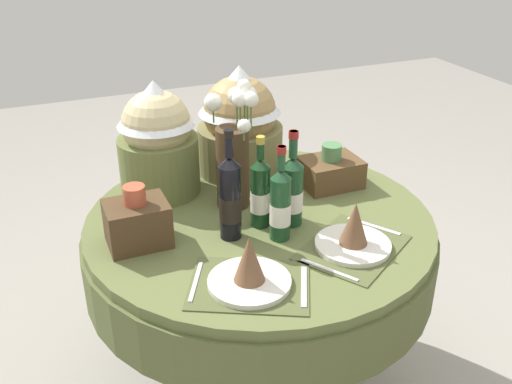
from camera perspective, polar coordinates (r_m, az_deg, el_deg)
ground at (r=2.50m, az=0.28°, el=-17.94°), size 8.00×8.00×0.00m
dining_table at (r=2.11m, az=0.32°, el=-5.96°), size 1.22×1.22×0.77m
place_setting_left at (r=1.66m, az=-0.65°, el=-7.76°), size 0.42×0.39×0.16m
place_setting_right at (r=1.85m, az=9.48°, el=-4.17°), size 0.43×0.40×0.16m
flower_vase at (r=2.02m, az=-2.16°, el=3.97°), size 0.16×0.25×0.45m
wine_bottle_left at (r=1.92m, az=0.42°, el=-0.04°), size 0.07×0.07×0.32m
wine_bottle_centre at (r=1.84m, az=-2.54°, el=-0.57°), size 0.07×0.07×0.37m
wine_bottle_right at (r=1.85m, az=2.39°, el=-1.21°), size 0.07×0.07×0.32m
wine_bottle_rear at (r=1.93m, az=3.51°, el=0.14°), size 0.08×0.08×0.33m
gift_tub_back_left at (r=2.14m, az=-9.59°, el=5.48°), size 0.29×0.29×0.43m
gift_tub_back_centre at (r=2.28m, az=-1.59°, el=7.19°), size 0.33×0.33×0.43m
woven_basket_side_left at (r=1.88m, az=-11.48°, el=-2.87°), size 0.19×0.15×0.20m
woven_basket_side_right at (r=2.23m, az=7.26°, el=2.07°), size 0.22×0.17×0.17m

